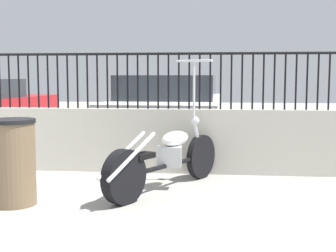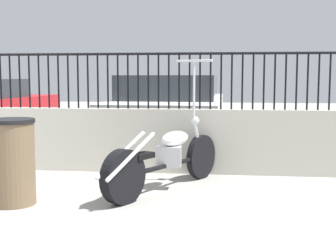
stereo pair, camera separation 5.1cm
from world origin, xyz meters
name	(u,v)px [view 1 (the left image)]	position (x,y,z in m)	size (l,w,h in m)	color
low_wall	(7,138)	(0.00, 2.63, 0.44)	(9.31, 0.18, 0.88)	beige
fence_railing	(4,73)	(0.00, 2.63, 1.37)	(9.31, 0.04, 0.76)	black
motorcycle_black	(162,160)	(2.37, 1.56, 0.37)	(1.16, 1.92, 1.53)	black
trash_bin	(13,162)	(0.91, 0.83, 0.45)	(0.48, 0.48, 0.89)	brown
car_white	(170,110)	(2.09, 5.17, 0.68)	(1.93, 4.58, 1.34)	black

